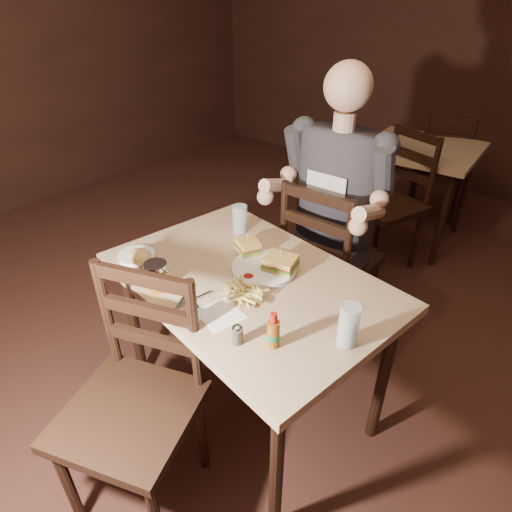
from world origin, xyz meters
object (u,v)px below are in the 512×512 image
Objects in this scene: glass_left at (240,219)px; bg_table at (420,158)px; main_table at (248,294)px; syrup_dispenser at (157,276)px; chair_near at (128,414)px; diner at (335,174)px; bg_chair_far at (439,165)px; glass_right at (349,326)px; bg_chair_near at (385,204)px; chair_far at (330,261)px; side_plate at (137,256)px; dinner_plate at (264,269)px; hot_sauce at (273,330)px.

bg_table is at bearing 84.28° from glass_left.
main_table is 2.15m from bg_table.
syrup_dispenser is (-0.23, -0.28, 0.14)m from main_table.
glass_left is 1.17× the size of syrup_dispenser.
bg_table is 2.77m from chair_near.
diner reaches higher than glass_left.
main_table is 2.71m from bg_chair_far.
bg_chair_far reaches higher than syrup_dispenser.
diner is 0.92m from glass_right.
glass_left is (-0.19, -1.32, 0.35)m from bg_chair_near.
chair_far is 7.24× the size of glass_left.
side_plate is (-0.48, -0.20, 0.09)m from main_table.
chair_far reaches higher than chair_near.
bg_chair_far is 3.47× the size of dinner_plate.
syrup_dispenser is (-0.55, -0.03, -0.01)m from hot_sauce.
chair_near is 3.65× the size of dinner_plate.
dinner_plate is at bearing 160.77° from glass_right.
dinner_plate is at bearing 65.12° from syrup_dispenser.
side_plate is at bearing -173.62° from glass_right.
chair_far is 0.97× the size of diner.
chair_near is at bearing -74.87° from glass_left.
dinner_plate is at bearing 64.66° from chair_near.
bg_chair_far is (0.00, 0.55, -0.22)m from bg_table.
dinner_plate is at bearing 29.16° from side_plate.
bg_table is at bearing 91.97° from diner.
bg_chair_far is 2.10m from diner.
side_plate is at bearing -112.46° from glass_left.
bg_chair_near reaches higher than glass_right.
diner is (0.03, 1.28, 0.52)m from chair_near.
glass_right is (0.50, -0.09, 0.16)m from main_table.
syrup_dispenser is at bearing 76.46° from chair_far.
glass_right is at bearing -9.69° from main_table.
syrup_dispenser is (0.06, -0.56, -0.01)m from glass_left.
glass_left reaches higher than side_plate.
chair_far is at bearing -86.59° from bg_table.
chair_near is at bearing -95.16° from dinner_plate.
side_plate is (-0.98, -0.11, -0.07)m from glass_right.
syrup_dispenser is at bearing 66.66° from bg_chair_far.
dinner_plate is at bearing -86.77° from bg_table.
bg_chair_far reaches higher than glass_right.
bg_chair_far is at bearing 102.14° from glass_right.
syrup_dispenser reaches higher than side_plate.
chair_far is at bearing 91.02° from main_table.
diner is 1.01m from side_plate.
bg_chair_near is (0.00, -0.55, -0.19)m from bg_table.
glass_left is 0.86× the size of side_plate.
chair_near is 0.51m from syrup_dispenser.
chair_far is at bearing 92.82° from dinner_plate.
dinner_plate reaches higher than bg_table.
chair_far reaches higher than bg_chair_near.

